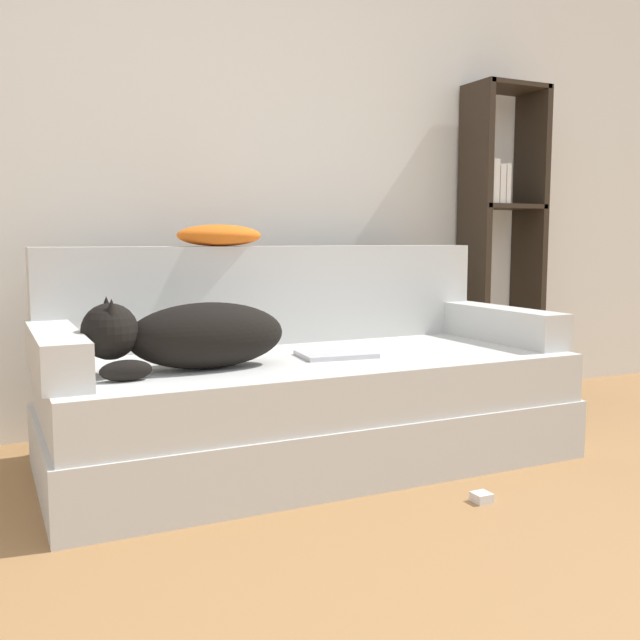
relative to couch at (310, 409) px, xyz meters
name	(u,v)px	position (x,y,z in m)	size (l,w,h in m)	color
wall_back	(215,138)	(-0.13, 0.78, 1.14)	(8.09, 0.06, 2.70)	silver
couch	(310,409)	(0.00, 0.00, 0.00)	(2.03, 0.92, 0.42)	silver
couch_backrest	(273,295)	(0.00, 0.39, 0.43)	(1.99, 0.15, 0.42)	silver
couch_arm_left	(56,353)	(-0.94, -0.01, 0.29)	(0.15, 0.73, 0.15)	silver
couch_arm_right	(500,324)	(0.94, -0.01, 0.29)	(0.15, 0.73, 0.15)	silver
dog	(189,335)	(-0.51, -0.10, 0.34)	(0.71, 0.27, 0.26)	black
laptop	(336,354)	(0.08, -0.07, 0.22)	(0.30, 0.24, 0.02)	silver
throw_pillow	(220,235)	(-0.24, 0.38, 0.68)	(0.36, 0.22, 0.09)	orange
bookshelf	(501,226)	(1.43, 0.60, 0.74)	(0.42, 0.26, 1.70)	#2D2319
power_adapter	(482,497)	(0.33, -0.67, -0.19)	(0.06, 0.06, 0.03)	silver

